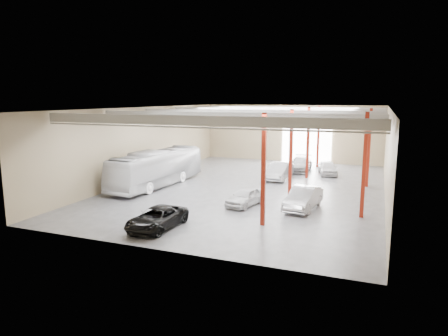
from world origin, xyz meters
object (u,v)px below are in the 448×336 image
Objects in this scene: car_right_far at (328,168)px; black_sedan at (157,218)px; car_row_a at (245,197)px; car_right_near at (303,198)px; car_row_c at (300,164)px; car_row_b at (279,171)px; coach_bus at (157,168)px.

black_sedan is at bearing -123.11° from car_right_far.
car_right_near is at bearing 21.41° from car_row_a.
car_right_far is at bearing -22.60° from car_row_c.
car_right_far reaches higher than black_sedan.
car_right_far is at bearing 86.62° from car_row_a.
car_row_a is 0.82× the size of car_right_near.
car_row_b reaches higher than car_right_near.
car_row_b is (3.38, 17.50, 0.19)m from black_sedan.
car_right_near is at bearing -8.48° from coach_bus.
car_row_b is (0.03, 10.50, 0.17)m from car_row_a.
black_sedan is 0.92× the size of car_row_b.
car_right_far is (13.73, 11.04, -0.91)m from coach_bus.
car_row_b is 1.06× the size of car_right_near.
black_sedan is at bearing -127.35° from car_right_near.
car_row_a is at bearing -88.80° from car_row_b.
car_right_far is at bearing 97.08° from car_right_near.
car_row_b is at bearing 119.81° from car_right_near.
car_row_a is 10.50m from car_row_b.
car_row_b is 10.68m from car_right_near.
car_right_far is at bearing 42.32° from coach_bus.
car_row_a is 0.77× the size of car_row_b.
car_right_near is 1.14× the size of car_right_far.
car_row_a is (3.34, 7.00, 0.01)m from black_sedan.
car_row_b is at bearing 39.32° from coach_bus.
coach_bus is 3.00× the size of car_row_a.
car_right_near is 13.96m from car_right_far.
black_sedan is (6.23, -10.57, -0.98)m from coach_bus.
black_sedan is 1.20× the size of car_row_a.
car_row_c reaches higher than car_right_far.
car_right_far is at bearing 73.78° from black_sedan.
black_sedan is at bearing -104.01° from car_row_c.
car_row_a is 0.93× the size of car_right_far.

